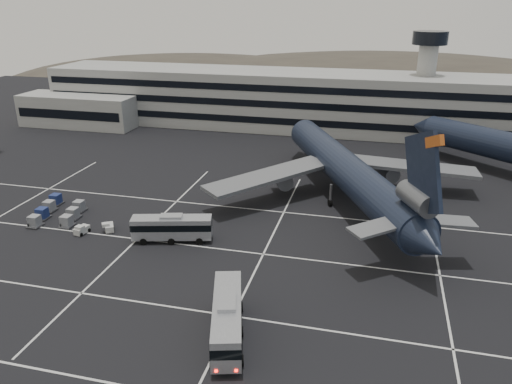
{
  "coord_description": "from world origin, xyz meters",
  "views": [
    {
      "loc": [
        25.11,
        -52.27,
        31.56
      ],
      "look_at": [
        8.75,
        13.05,
        5.0
      ],
      "focal_mm": 35.0,
      "sensor_mm": 36.0,
      "label": 1
    }
  ],
  "objects_px": {
    "trijet_main": "(348,171)",
    "bus_near": "(227,317)",
    "tug_a": "(81,230)",
    "uld_cluster": "(57,211)",
    "bus_far": "(172,227)"
  },
  "relations": [
    {
      "from": "trijet_main",
      "to": "bus_far",
      "type": "relative_size",
      "value": 4.84
    },
    {
      "from": "trijet_main",
      "to": "bus_near",
      "type": "height_order",
      "value": "trijet_main"
    },
    {
      "from": "bus_near",
      "to": "bus_far",
      "type": "bearing_deg",
      "value": 110.85
    },
    {
      "from": "bus_far",
      "to": "tug_a",
      "type": "xyz_separation_m",
      "value": [
        -13.43,
        -1.14,
        -1.49
      ]
    },
    {
      "from": "tug_a",
      "to": "uld_cluster",
      "type": "distance_m",
      "value": 8.15
    },
    {
      "from": "trijet_main",
      "to": "uld_cluster",
      "type": "relative_size",
      "value": 5.12
    },
    {
      "from": "bus_near",
      "to": "uld_cluster",
      "type": "height_order",
      "value": "bus_near"
    },
    {
      "from": "bus_near",
      "to": "bus_far",
      "type": "distance_m",
      "value": 22.57
    },
    {
      "from": "trijet_main",
      "to": "bus_far",
      "type": "height_order",
      "value": "trijet_main"
    },
    {
      "from": "bus_near",
      "to": "uld_cluster",
      "type": "xyz_separation_m",
      "value": [
        -33.78,
        21.37,
        -1.49
      ]
    },
    {
      "from": "tug_a",
      "to": "uld_cluster",
      "type": "xyz_separation_m",
      "value": [
        -6.84,
        4.42,
        0.22
      ]
    },
    {
      "from": "uld_cluster",
      "to": "bus_near",
      "type": "bearing_deg",
      "value": -32.31
    },
    {
      "from": "trijet_main",
      "to": "bus_near",
      "type": "relative_size",
      "value": 4.37
    },
    {
      "from": "bus_near",
      "to": "tug_a",
      "type": "relative_size",
      "value": 5.22
    },
    {
      "from": "tug_a",
      "to": "trijet_main",
      "type": "bearing_deg",
      "value": 41.04
    }
  ]
}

